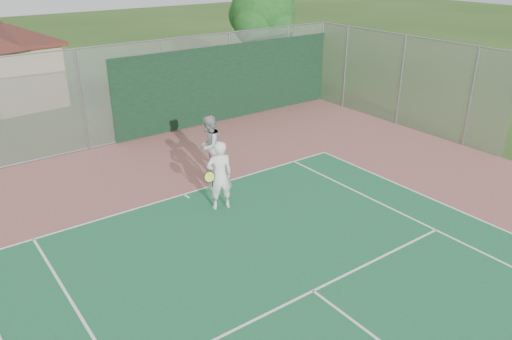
% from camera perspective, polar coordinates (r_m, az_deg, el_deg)
% --- Properties ---
extents(back_fence, '(20.08, 0.11, 3.53)m').
position_cam_1_polar(back_fence, '(19.05, -10.32, 8.99)').
color(back_fence, gray).
rests_on(back_fence, ground).
extents(side_fence_right, '(0.08, 9.00, 3.50)m').
position_cam_1_polar(side_fence_right, '(20.53, 16.20, 9.74)').
color(side_fence_right, gray).
rests_on(side_fence_right, ground).
extents(tree, '(3.81, 3.61, 5.31)m').
position_cam_1_polar(tree, '(26.05, 0.92, 17.36)').
color(tree, '#311D12').
rests_on(tree, ground).
extents(player_white_front, '(1.06, 0.75, 1.91)m').
position_cam_1_polar(player_white_front, '(13.19, -4.19, -0.69)').
color(player_white_front, silver).
rests_on(player_white_front, ground).
extents(player_grey_back, '(1.17, 1.11, 1.90)m').
position_cam_1_polar(player_grey_back, '(15.23, -5.37, 2.67)').
color(player_grey_back, '#A0A2A5').
rests_on(player_grey_back, ground).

